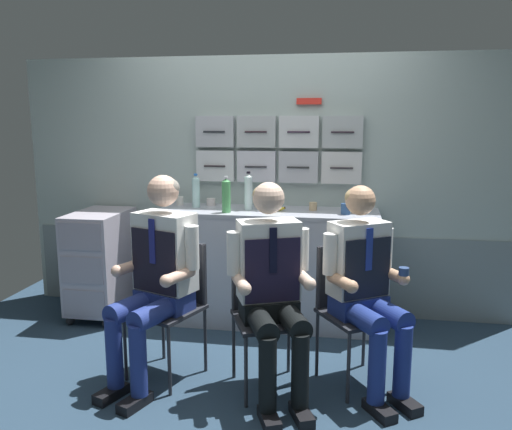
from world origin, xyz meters
TOP-DOWN VIEW (x-y plane):
  - ground at (0.00, 0.00)m, footprint 4.80×4.80m
  - galley_bulkhead at (0.01, 1.37)m, footprint 4.20×0.14m
  - galley_counter at (0.06, 1.09)m, footprint 1.75×0.53m
  - service_trolley at (-1.34, 1.01)m, footprint 0.40×0.65m
  - folding_chair_left at (-0.40, 0.14)m, footprint 0.52×0.52m
  - crew_member_left at (-0.46, -0.01)m, footprint 0.56×0.70m
  - folding_chair_right at (0.20, 0.09)m, footprint 0.52×0.52m
  - crew_member_right at (0.26, -0.06)m, footprint 0.56×0.68m
  - folding_chair_by_counter at (0.72, 0.24)m, footprint 0.55×0.55m
  - crew_member_by_counter at (0.81, 0.11)m, footprint 0.59×0.66m
  - water_bottle_blue_cap at (-0.53, 1.14)m, footprint 0.06×0.06m
  - water_bottle_clear at (-0.24, 0.94)m, footprint 0.07×0.07m
  - sparkling_bottle_green at (-0.09, 1.10)m, footprint 0.06×0.06m
  - espresso_cup_small at (-0.44, 1.24)m, footprint 0.07×0.07m
  - paper_cup_blue at (-0.70, 1.21)m, footprint 0.06×0.06m
  - paper_cup_tan at (0.68, 1.01)m, footprint 0.07×0.07m
  - coffee_cup_white at (0.42, 1.15)m, footprint 0.06×0.06m
  - snack_banana at (0.13, 1.06)m, footprint 0.17×0.10m

SIDE VIEW (x-z plane):
  - ground at x=0.00m, z-range -0.04..0.00m
  - galley_counter at x=0.06m, z-range 0.00..0.93m
  - service_trolley at x=-1.34m, z-range 0.03..0.92m
  - folding_chair_left at x=-0.40m, z-range 0.10..0.96m
  - folding_chair_right at x=0.20m, z-range 0.10..0.96m
  - folding_chair_by_counter at x=0.72m, z-range 0.10..0.96m
  - crew_member_by_counter at x=0.81m, z-range 0.06..1.32m
  - crew_member_right at x=0.26m, z-range 0.07..1.35m
  - crew_member_left at x=-0.46m, z-range 0.07..1.38m
  - snack_banana at x=0.13m, z-range 0.93..0.97m
  - espresso_cup_small at x=-0.44m, z-range 0.93..0.99m
  - coffee_cup_white at x=0.42m, z-range 0.93..0.99m
  - paper_cup_blue at x=-0.70m, z-range 0.93..1.00m
  - paper_cup_tan at x=0.68m, z-range 0.93..1.01m
  - galley_bulkhead at x=0.01m, z-range -0.02..2.13m
  - water_bottle_blue_cap at x=-0.53m, z-range 0.92..1.20m
  - water_bottle_clear at x=-0.24m, z-range 0.92..1.20m
  - sparkling_bottle_green at x=-0.09m, z-range 0.92..1.22m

